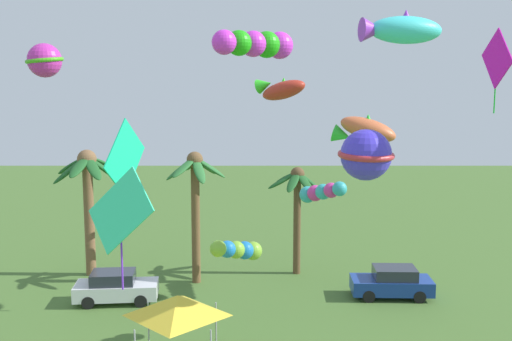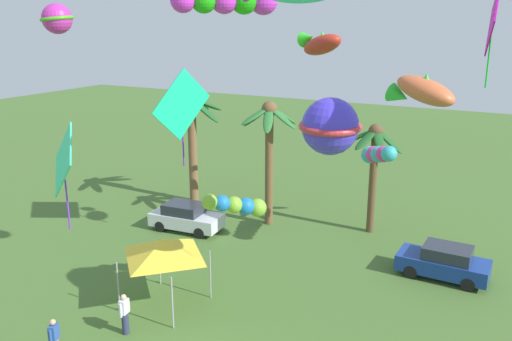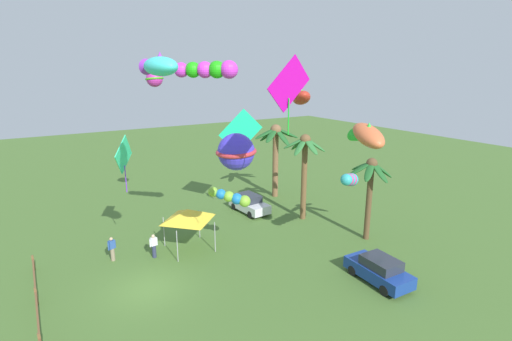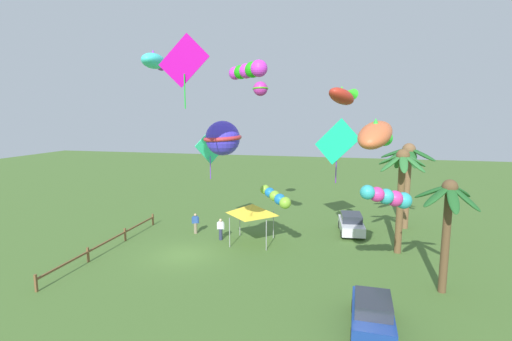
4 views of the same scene
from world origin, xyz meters
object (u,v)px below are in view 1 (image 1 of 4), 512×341
at_px(kite_fish_1, 400,30).
at_px(kite_tube_7, 320,192).
at_px(kite_fish_5, 280,89).
at_px(kite_ball_6, 43,60).
at_px(kite_diamond_4, 119,213).
at_px(parked_car_0, 391,282).
at_px(palm_tree_2, 194,188).
at_px(kite_tube_10, 256,44).
at_px(kite_diamond_0, 124,159).
at_px(palm_tree_1, 87,182).
at_px(parked_car_1, 115,287).
at_px(kite_diamond_3, 496,59).
at_px(kite_fish_8, 363,130).
at_px(palm_tree_0, 296,195).
at_px(festival_tent, 176,306).
at_px(kite_tube_9, 237,250).
at_px(kite_ball_2, 365,155).

distance_m(kite_fish_1, kite_tube_7, 13.78).
relative_size(kite_fish_5, kite_ball_6, 1.52).
xyz_separation_m(kite_fish_1, kite_tube_7, (-0.86, 11.96, -6.78)).
bearing_deg(kite_diamond_4, parked_car_0, 46.40).
bearing_deg(palm_tree_2, kite_tube_10, -71.43).
height_order(kite_diamond_0, kite_fish_1, kite_fish_1).
xyz_separation_m(palm_tree_1, parked_car_1, (2.35, -4.26, -4.40)).
relative_size(palm_tree_1, parked_car_1, 1.72).
bearing_deg(kite_diamond_3, kite_fish_8, 111.98).
relative_size(kite_diamond_0, kite_tube_10, 1.67).
distance_m(kite_diamond_0, kite_diamond_4, 9.42).
distance_m(palm_tree_0, kite_fish_5, 7.94).
bearing_deg(festival_tent, parked_car_0, 38.80).
xyz_separation_m(parked_car_1, kite_diamond_0, (0.92, -1.27, 6.35)).
distance_m(palm_tree_0, kite_diamond_3, 14.59).
bearing_deg(parked_car_1, palm_tree_1, 118.82).
distance_m(parked_car_1, kite_ball_6, 12.75).
relative_size(kite_diamond_3, kite_fish_5, 1.13).
relative_size(palm_tree_1, festival_tent, 2.42).
xyz_separation_m(kite_diamond_3, kite_tube_10, (-8.16, 0.50, 0.54)).
relative_size(kite_diamond_4, kite_fish_8, 1.10).
bearing_deg(parked_car_0, parked_car_1, -177.04).
height_order(parked_car_0, kite_fish_8, kite_fish_8).
height_order(palm_tree_2, kite_fish_8, kite_fish_8).
bearing_deg(kite_fish_5, palm_tree_1, 153.10).
distance_m(palm_tree_0, parked_car_1, 10.66).
bearing_deg(kite_ball_6, palm_tree_1, 99.81).
xyz_separation_m(kite_diamond_0, kite_ball_6, (-1.26, -6.07, 4.06)).
xyz_separation_m(parked_car_0, kite_diamond_3, (1.50, -7.69, 10.46)).
distance_m(festival_tent, kite_diamond_4, 5.59).
bearing_deg(kite_fish_5, kite_tube_9, -114.31).
distance_m(kite_diamond_0, kite_diamond_3, 15.67).
distance_m(kite_ball_2, kite_diamond_3, 5.44).
height_order(parked_car_1, kite_tube_10, kite_tube_10).
height_order(palm_tree_0, kite_fish_8, kite_fish_8).
bearing_deg(kite_diamond_3, palm_tree_0, 117.43).
bearing_deg(festival_tent, kite_fish_1, -26.95).
distance_m(kite_diamond_4, kite_fish_8, 14.44).
relative_size(kite_ball_6, kite_tube_9, 0.75).
xyz_separation_m(kite_fish_1, kite_ball_2, (-0.23, 3.60, -3.96)).
bearing_deg(kite_fish_5, kite_ball_6, -141.75).
bearing_deg(kite_fish_5, parked_car_0, 15.91).
height_order(festival_tent, kite_tube_7, kite_tube_7).
bearing_deg(festival_tent, kite_tube_7, 54.37).
bearing_deg(palm_tree_0, parked_car_1, -153.57).
relative_size(parked_car_1, kite_diamond_4, 1.09).
xyz_separation_m(palm_tree_2, kite_ball_2, (7.00, -9.85, 2.88)).
height_order(kite_fish_5, kite_tube_7, kite_fish_5).
distance_m(palm_tree_2, festival_tent, 10.27).
height_order(kite_diamond_0, kite_diamond_4, kite_diamond_0).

